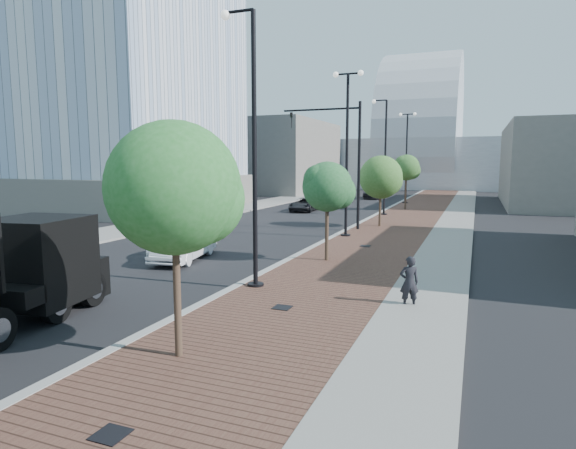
% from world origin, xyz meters
% --- Properties ---
extents(sidewalk, '(7.00, 140.00, 0.12)m').
position_xyz_m(sidewalk, '(3.50, 40.00, 0.06)').
color(sidewalk, '#4C2D23').
rests_on(sidewalk, ground).
extents(concrete_strip, '(2.40, 140.00, 0.13)m').
position_xyz_m(concrete_strip, '(6.20, 40.00, 0.07)').
color(concrete_strip, slate).
rests_on(concrete_strip, ground).
extents(curb, '(0.30, 140.00, 0.14)m').
position_xyz_m(curb, '(0.00, 40.00, 0.07)').
color(curb, gray).
rests_on(curb, ground).
extents(west_sidewalk, '(4.00, 140.00, 0.12)m').
position_xyz_m(west_sidewalk, '(-13.00, 40.00, 0.06)').
color(west_sidewalk, slate).
rests_on(west_sidewalk, ground).
extents(white_sedan, '(2.33, 4.59, 1.44)m').
position_xyz_m(white_sedan, '(-4.45, 13.30, 0.72)').
color(white_sedan, silver).
rests_on(white_sedan, ground).
extents(dark_car_mid, '(2.12, 4.31, 1.18)m').
position_xyz_m(dark_car_mid, '(-6.60, 35.23, 0.59)').
color(dark_car_mid, black).
rests_on(dark_car_mid, ground).
extents(dark_car_far, '(2.02, 4.92, 1.43)m').
position_xyz_m(dark_car_far, '(-3.86, 52.34, 0.71)').
color(dark_car_far, black).
rests_on(dark_car_far, ground).
extents(pedestrian, '(0.67, 0.57, 1.57)m').
position_xyz_m(pedestrian, '(5.76, 9.71, 0.79)').
color(pedestrian, black).
rests_on(pedestrian, ground).
extents(streetlight_1, '(1.44, 0.56, 9.21)m').
position_xyz_m(streetlight_1, '(0.49, 10.00, 4.34)').
color(streetlight_1, black).
rests_on(streetlight_1, ground).
extents(streetlight_2, '(1.72, 0.56, 9.28)m').
position_xyz_m(streetlight_2, '(0.60, 22.00, 4.82)').
color(streetlight_2, black).
rests_on(streetlight_2, ground).
extents(streetlight_3, '(1.44, 0.56, 9.21)m').
position_xyz_m(streetlight_3, '(0.49, 34.00, 4.34)').
color(streetlight_3, black).
rests_on(streetlight_3, ground).
extents(streetlight_4, '(1.72, 0.56, 9.28)m').
position_xyz_m(streetlight_4, '(0.60, 46.00, 4.82)').
color(streetlight_4, black).
rests_on(streetlight_4, ground).
extents(traffic_mast, '(5.09, 0.20, 8.00)m').
position_xyz_m(traffic_mast, '(-0.30, 25.00, 4.98)').
color(traffic_mast, black).
rests_on(traffic_mast, ground).
extents(tree_0, '(2.82, 2.82, 5.18)m').
position_xyz_m(tree_0, '(1.65, 4.02, 3.76)').
color(tree_0, '#382619').
rests_on(tree_0, ground).
extents(tree_1, '(2.21, 2.13, 4.34)m').
position_xyz_m(tree_1, '(1.65, 15.02, 3.26)').
color(tree_1, '#382619').
rests_on(tree_1, ground).
extents(tree_2, '(2.82, 2.82, 4.74)m').
position_xyz_m(tree_2, '(1.65, 27.02, 3.32)').
color(tree_2, '#382619').
rests_on(tree_2, ground).
extents(tree_3, '(2.35, 2.29, 4.97)m').
position_xyz_m(tree_3, '(1.65, 39.02, 3.81)').
color(tree_3, '#382619').
rests_on(tree_3, ground).
extents(tower_podium, '(19.00, 19.00, 3.00)m').
position_xyz_m(tower_podium, '(-24.00, 32.00, 1.50)').
color(tower_podium, '#67635C').
rests_on(tower_podium, ground).
extents(convention_center, '(50.00, 30.00, 50.00)m').
position_xyz_m(convention_center, '(-2.00, 85.00, 6.00)').
color(convention_center, '#9DA0A6').
rests_on(convention_center, ground).
extents(commercial_block_nw, '(14.00, 20.00, 10.00)m').
position_xyz_m(commercial_block_nw, '(-20.00, 60.00, 5.00)').
color(commercial_block_nw, '#65615B').
rests_on(commercial_block_nw, ground).
extents(commercial_block_ne, '(12.00, 22.00, 8.00)m').
position_xyz_m(commercial_block_ne, '(16.00, 50.00, 4.00)').
color(commercial_block_ne, '#615E58').
rests_on(commercial_block_ne, ground).
extents(utility_cover_0, '(0.50, 0.50, 0.02)m').
position_xyz_m(utility_cover_0, '(2.40, 1.00, 0.13)').
color(utility_cover_0, black).
rests_on(utility_cover_0, sidewalk).
extents(utility_cover_1, '(0.50, 0.50, 0.02)m').
position_xyz_m(utility_cover_1, '(2.40, 8.00, 0.13)').
color(utility_cover_1, black).
rests_on(utility_cover_1, sidewalk).
extents(utility_cover_2, '(0.50, 0.50, 0.02)m').
position_xyz_m(utility_cover_2, '(2.40, 19.00, 0.13)').
color(utility_cover_2, black).
rests_on(utility_cover_2, sidewalk).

